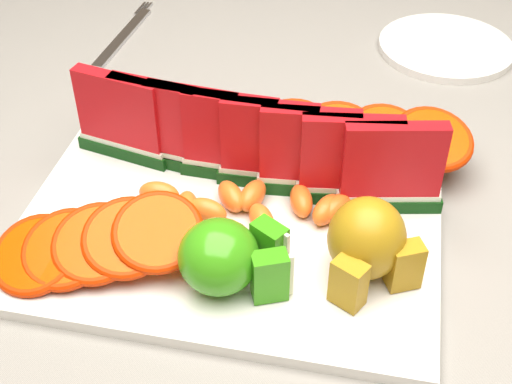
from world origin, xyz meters
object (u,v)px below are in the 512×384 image
(side_plate, at_px, (446,47))
(platter, at_px, (230,223))
(apple_cluster, at_px, (227,257))
(pear_cluster, at_px, (368,243))
(fork, at_px, (125,34))

(side_plate, bearing_deg, platter, -117.12)
(apple_cluster, bearing_deg, pear_cluster, 17.41)
(platter, distance_m, pear_cluster, 0.15)
(platter, relative_size, pear_cluster, 4.25)
(platter, height_order, pear_cluster, pear_cluster)
(fork, bearing_deg, platter, -56.47)
(pear_cluster, bearing_deg, fork, 132.59)
(platter, xyz_separation_m, fork, (-0.23, 0.35, -0.00))
(platter, distance_m, side_plate, 0.45)
(apple_cluster, xyz_separation_m, fork, (-0.25, 0.43, -0.04))
(side_plate, xyz_separation_m, fork, (-0.44, -0.05, -0.00))
(apple_cluster, distance_m, fork, 0.50)
(platter, relative_size, apple_cluster, 3.96)
(side_plate, relative_size, fork, 1.18)
(platter, height_order, side_plate, platter)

